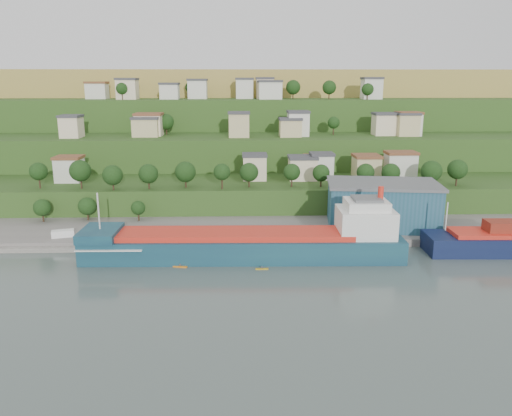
{
  "coord_description": "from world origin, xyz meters",
  "views": [
    {
      "loc": [
        -3.4,
        -109.05,
        42.41
      ],
      "look_at": [
        0.45,
        15.0,
        10.93
      ],
      "focal_mm": 35.0,
      "sensor_mm": 36.0,
      "label": 1
    }
  ],
  "objects_px": {
    "caravan": "(63,235)",
    "kayak_orange": "(180,266)",
    "cargo_ship_near": "(253,245)",
    "warehouse": "(382,204)"
  },
  "relations": [
    {
      "from": "cargo_ship_near",
      "to": "caravan",
      "type": "bearing_deg",
      "value": 167.42
    },
    {
      "from": "cargo_ship_near",
      "to": "warehouse",
      "type": "relative_size",
      "value": 2.37
    },
    {
      "from": "caravan",
      "to": "kayak_orange",
      "type": "height_order",
      "value": "caravan"
    },
    {
      "from": "cargo_ship_near",
      "to": "warehouse",
      "type": "xyz_separation_m",
      "value": [
        37.42,
        20.4,
        5.22
      ]
    },
    {
      "from": "caravan",
      "to": "kayak_orange",
      "type": "distance_m",
      "value": 38.18
    },
    {
      "from": "cargo_ship_near",
      "to": "caravan",
      "type": "xyz_separation_m",
      "value": [
        -50.79,
        12.45,
        -0.68
      ]
    },
    {
      "from": "warehouse",
      "to": "kayak_orange",
      "type": "xyz_separation_m",
      "value": [
        -54.85,
        -26.38,
        -8.18
      ]
    },
    {
      "from": "warehouse",
      "to": "caravan",
      "type": "relative_size",
      "value": 5.82
    },
    {
      "from": "caravan",
      "to": "warehouse",
      "type": "bearing_deg",
      "value": -10.55
    },
    {
      "from": "cargo_ship_near",
      "to": "kayak_orange",
      "type": "xyz_separation_m",
      "value": [
        -17.43,
        -5.98,
        -2.96
      ]
    }
  ]
}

